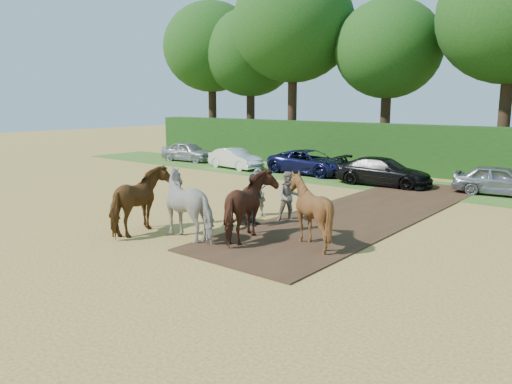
# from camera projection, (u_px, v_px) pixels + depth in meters

# --- Properties ---
(ground) EXTENTS (120.00, 120.00, 0.00)m
(ground) POSITION_uv_depth(u_px,v_px,m) (220.00, 244.00, 15.67)
(ground) COLOR gold
(ground) RESTS_ON ground
(earth_strip) EXTENTS (4.50, 17.00, 0.05)m
(earth_strip) POSITION_uv_depth(u_px,v_px,m) (366.00, 212.00, 20.07)
(earth_strip) COLOR #472D1C
(earth_strip) RESTS_ON ground
(grass_verge) EXTENTS (50.00, 5.00, 0.03)m
(grass_verge) POSITION_uv_depth(u_px,v_px,m) (401.00, 185.00, 26.35)
(grass_verge) COLOR #38601E
(grass_verge) RESTS_ON ground
(hedgerow) EXTENTS (46.00, 1.60, 3.00)m
(hedgerow) POSITION_uv_depth(u_px,v_px,m) (434.00, 151.00, 29.51)
(hedgerow) COLOR #14380F
(hedgerow) RESTS_ON ground
(spectator_near) EXTENTS (1.14, 1.15, 1.87)m
(spectator_near) POSITION_uv_depth(u_px,v_px,m) (289.00, 197.00, 18.49)
(spectator_near) COLOR tan
(spectator_near) RESTS_ON ground
(spectator_far) EXTENTS (0.59, 1.16, 1.91)m
(spectator_far) POSITION_uv_depth(u_px,v_px,m) (253.00, 200.00, 17.75)
(spectator_far) COLOR #22242E
(spectator_far) RESTS_ON ground
(plough_team) EXTENTS (7.43, 6.32, 2.23)m
(plough_team) POSITION_uv_depth(u_px,v_px,m) (223.00, 205.00, 16.16)
(plough_team) COLOR brown
(plough_team) RESTS_ON ground
(parked_cars) EXTENTS (41.27, 3.52, 1.48)m
(parked_cars) POSITION_uv_depth(u_px,v_px,m) (437.00, 175.00, 25.24)
(parked_cars) COLOR #A3A7AA
(parked_cars) RESTS_ON ground
(treeline) EXTENTS (48.70, 10.60, 14.21)m
(treeline) POSITION_uv_depth(u_px,v_px,m) (433.00, 28.00, 31.63)
(treeline) COLOR #382616
(treeline) RESTS_ON ground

